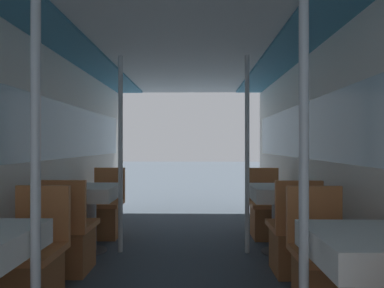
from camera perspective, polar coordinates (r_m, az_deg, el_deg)
The scene contains 16 objects.
wall_left at distance 3.11m, azimuth -29.01°, elevation -1.34°, with size 0.05×6.36×2.20m.
wall_right at distance 2.98m, azimuth 25.91°, elevation -1.40°, with size 0.05×6.36×2.20m.
ceiling_panel at distance 2.89m, azimuth -2.22°, elevation 20.94°, with size 2.81×6.36×0.07m.
chair_left_far_0 at distance 2.60m, azimuth -28.31°, elevation -20.78°, with size 0.41×0.41×0.89m.
support_pole_left_0 at distance 1.80m, azimuth -27.63°, elevation -3.43°, with size 0.05×0.05×2.20m.
dining_table_left_1 at distance 3.60m, azimuth -18.66°, elevation -9.57°, with size 0.57×0.57×0.74m.
chair_left_near_1 at distance 3.17m, azimuth -22.15°, elevation -16.95°, with size 0.41×0.41×0.89m.
chair_left_far_1 at distance 4.17m, azimuth -16.06°, elevation -12.83°, with size 0.41×0.41×0.89m.
support_pole_left_1 at distance 3.45m, azimuth -13.46°, elevation -1.83°, with size 0.05×0.05×2.20m.
dining_table_right_0 at distance 1.90m, azimuth 30.46°, elevation -18.21°, with size 0.57×0.57×0.74m.
chair_right_far_0 at distance 2.48m, azimuth 23.71°, elevation -21.85°, with size 0.41×0.41×0.89m.
support_pole_right_0 at distance 1.68m, azimuth 20.52°, elevation -3.68°, with size 0.05×0.05×2.20m.
dining_table_right_1 at distance 3.51m, azimuth 15.89°, elevation -9.81°, with size 0.57×0.57×0.74m.
chair_right_near_1 at distance 3.07m, azimuth 18.66°, elevation -17.52°, with size 0.41×0.41×0.89m.
chair_right_far_1 at distance 4.10m, azimuth 13.85°, elevation -13.07°, with size 0.41×0.41×0.89m.
support_pole_right_1 at distance 3.39m, azimuth 10.46°, elevation -1.86°, with size 0.05×0.05×2.20m.
Camera 1 is at (0.15, -0.92, 1.21)m, focal length 28.00 mm.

